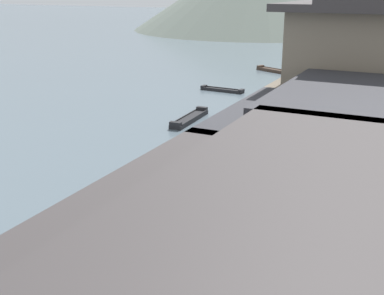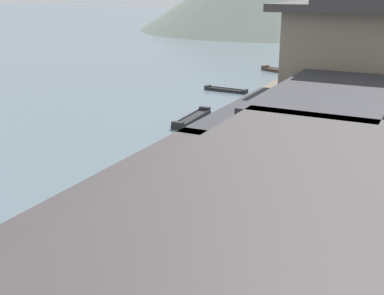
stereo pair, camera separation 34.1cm
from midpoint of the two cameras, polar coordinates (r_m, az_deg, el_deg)
name	(u,v)px [view 2 (the right image)]	position (r m, az deg, el deg)	size (l,w,h in m)	color
boat_moored_nearest	(299,80)	(51.33, 12.60, 7.73)	(3.77, 4.43, 0.84)	#423328
boat_moored_second	(202,169)	(25.89, 1.53, -2.54)	(5.42, 1.02, 0.43)	#33281E
boat_moored_third	(226,90)	(46.00, 4.18, 6.71)	(4.28, 1.07, 0.37)	#232326
boat_moored_far	(281,71)	(57.08, 10.51, 8.76)	(5.24, 3.18, 0.49)	#423328
boat_midriver_drifting	(192,119)	(35.58, 0.27, 3.37)	(1.15, 5.14, 0.53)	#232326
house_waterfront_second	(322,206)	(13.56, 15.56, -6.54)	(5.90, 5.71, 6.14)	gray
house_waterfront_tall	(363,107)	(19.27, 19.84, 4.46)	(5.82, 7.46, 8.74)	gray
mooring_post_dock_mid	(189,275)	(14.85, 0.28, -14.66)	(0.20, 0.20, 0.95)	#473828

